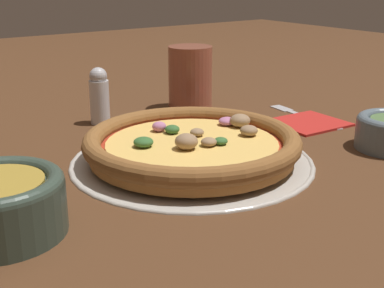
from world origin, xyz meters
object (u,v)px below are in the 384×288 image
pizza (192,144)px  napkin (308,122)px  fork (301,115)px  pepper_shaker (99,96)px  pizza_tray (192,160)px  drinking_cup (190,78)px

pizza → napkin: size_ratio=2.50×
fork → pepper_shaker: (0.32, -0.17, 0.05)m
pizza → fork: size_ratio=1.65×
napkin → pepper_shaker: size_ratio=1.23×
pepper_shaker → napkin: bearing=143.9°
fork → pepper_shaker: bearing=69.2°
pizza_tray → pizza: 0.02m
pepper_shaker → fork: bearing=152.5°
pizza → pizza_tray: bearing=15.9°
pizza → drinking_cup: size_ratio=2.53×
napkin → fork: (-0.03, -0.05, -0.00)m
napkin → pizza_tray: bearing=8.0°
drinking_cup → fork: size_ratio=0.65×
fork → pepper_shaker: 0.36m
pizza → pepper_shaker: (0.02, -0.25, 0.02)m
fork → drinking_cup: bearing=46.7°
pizza → pepper_shaker: size_ratio=3.07×
napkin → drinking_cup: bearing=-63.0°
pizza_tray → pizza: (-0.00, -0.00, 0.02)m
pizza_tray → napkin: same height
napkin → fork: napkin is taller
pizza_tray → pepper_shaker: pepper_shaker is taller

